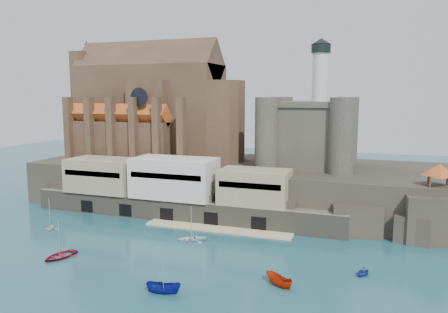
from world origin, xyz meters
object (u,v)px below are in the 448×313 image
church (156,112)px  castle_keep (309,131)px  pavilion (439,171)px  boat_0 (60,257)px  boat_2 (164,293)px

church → castle_keep: (40.21, -0.78, -3.81)m
pavilion → boat_0: size_ratio=1.08×
pavilion → boat_2: pavilion is taller
church → boat_2: (29.00, -52.60, -22.13)m
castle_keep → boat_2: 56.10m
castle_keep → boat_0: 59.54m
boat_2 → castle_keep: bearing=-20.4°
boat_0 → boat_2: boat_0 is taller
church → boat_2: church is taller
pavilion → boat_2: 53.77m
church → pavilion: 68.65m
castle_keep → pavilion: 30.50m
church → pavilion: size_ratio=7.34×
church → pavilion: church is taller
castle_keep → pavilion: castle_keep is taller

